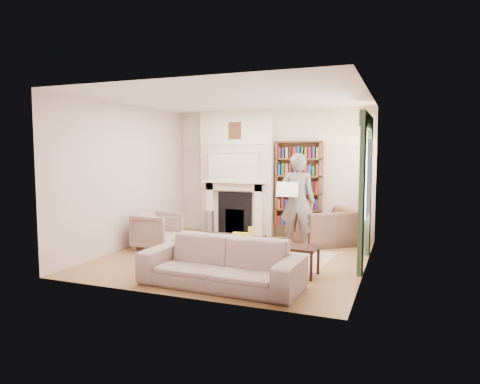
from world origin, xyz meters
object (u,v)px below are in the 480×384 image
at_px(bookcase, 299,184).
at_px(armchair_reading, 326,227).
at_px(sofa, 221,263).
at_px(armchair_left, 157,231).
at_px(rocking_horse, 242,239).
at_px(coffee_table, 294,260).
at_px(paraffin_heater, 209,222).
at_px(man_reading, 297,202).

bearing_deg(bookcase, armchair_reading, -36.62).
height_order(armchair_reading, sofa, armchair_reading).
distance_m(armchair_left, rocking_horse, 1.66).
bearing_deg(rocking_horse, bookcase, 61.15).
bearing_deg(coffee_table, rocking_horse, 142.42).
xyz_separation_m(armchair_left, sofa, (2.09, -1.70, -0.02)).
bearing_deg(armchair_reading, rocking_horse, 2.66).
bearing_deg(paraffin_heater, coffee_table, -43.76).
bearing_deg(armchair_reading, paraffin_heater, -40.78).
distance_m(bookcase, armchair_reading, 1.18).
relative_size(bookcase, rocking_horse, 3.43).
bearing_deg(rocking_horse, armchair_reading, 33.43).
xyz_separation_m(armchair_reading, coffee_table, (-0.08, -2.33, -0.14)).
height_order(paraffin_heater, rocking_horse, paraffin_heater).
bearing_deg(armchair_left, paraffin_heater, -9.58).
xyz_separation_m(bookcase, coffee_table, (0.62, -2.84, -0.95)).
xyz_separation_m(bookcase, sofa, (-0.21, -3.75, -0.84)).
relative_size(sofa, rocking_horse, 4.22).
distance_m(man_reading, rocking_horse, 1.29).
bearing_deg(coffee_table, armchair_left, 169.11).
bearing_deg(armchair_left, coffee_table, -104.82).
bearing_deg(coffee_table, armchair_reading, 92.44).
bearing_deg(bookcase, armchair_left, -138.31).
height_order(armchair_reading, coffee_table, armchair_reading).
xyz_separation_m(bookcase, armchair_left, (-2.30, -2.05, -0.82)).
xyz_separation_m(man_reading, coffee_table, (0.37, -1.73, -0.70)).
relative_size(bookcase, coffee_table, 2.64).
bearing_deg(coffee_table, sofa, -128.16).
height_order(sofa, paraffin_heater, sofa).
relative_size(armchair_reading, man_reading, 0.61).
distance_m(paraffin_heater, rocking_horse, 1.86).
relative_size(paraffin_heater, rocking_horse, 1.02).
xyz_separation_m(coffee_table, rocking_horse, (-1.31, 1.18, 0.01)).
distance_m(bookcase, coffee_table, 3.06).
distance_m(armchair_reading, sofa, 3.36).
height_order(bookcase, sofa, bookcase).
xyz_separation_m(bookcase, man_reading, (0.24, -1.12, -0.25)).
relative_size(sofa, coffee_table, 3.25).
bearing_deg(man_reading, armchair_reading, -131.41).
relative_size(sofa, paraffin_heater, 4.14).
bearing_deg(armchair_reading, bookcase, -73.63).
distance_m(coffee_table, paraffin_heater, 3.62).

